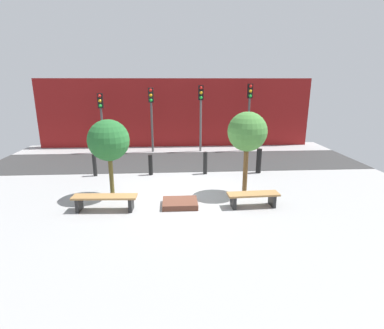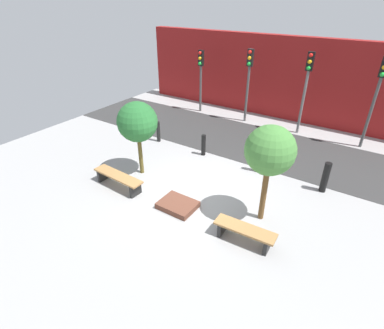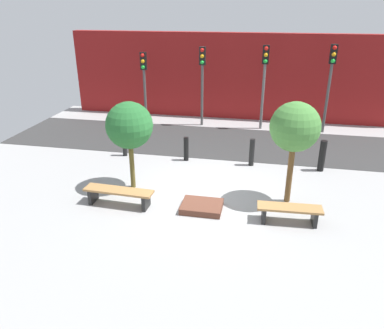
{
  "view_description": "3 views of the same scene",
  "coord_description": "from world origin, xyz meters",
  "px_view_note": "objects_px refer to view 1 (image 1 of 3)",
  "views": [
    {
      "loc": [
        -0.17,
        -9.79,
        3.87
      ],
      "look_at": [
        0.39,
        -0.81,
        1.36
      ],
      "focal_mm": 28.0,
      "sensor_mm": 36.0,
      "label": 1
    },
    {
      "loc": [
        4.44,
        -6.76,
        5.75
      ],
      "look_at": [
        0.08,
        -0.2,
        1.22
      ],
      "focal_mm": 28.0,
      "sensor_mm": 36.0,
      "label": 2
    },
    {
      "loc": [
        1.5,
        -9.74,
        5.2
      ],
      "look_at": [
        -0.34,
        -0.56,
        1.19
      ],
      "focal_mm": 35.0,
      "sensor_mm": 36.0,
      "label": 3
    }
  ],
  "objects_px": {
    "traffic_light_west": "(101,112)",
    "traffic_light_mid_west": "(151,108)",
    "traffic_light_east": "(249,105)",
    "bollard_far_left": "(95,165)",
    "bollard_center": "(205,163)",
    "bollard_right": "(259,161)",
    "bollard_left": "(151,165)",
    "bench_right": "(253,197)",
    "tree_behind_right_bench": "(247,132)",
    "traffic_light_mid_east": "(201,106)",
    "planter_bed": "(180,203)",
    "bench_left": "(105,200)",
    "tree_behind_left_bench": "(109,141)"
  },
  "relations": [
    {
      "from": "planter_bed",
      "to": "bollard_center",
      "type": "distance_m",
      "value": 3.6
    },
    {
      "from": "bench_left",
      "to": "bollard_left",
      "type": "bearing_deg",
      "value": 74.93
    },
    {
      "from": "tree_behind_left_bench",
      "to": "tree_behind_right_bench",
      "type": "height_order",
      "value": "tree_behind_right_bench"
    },
    {
      "from": "traffic_light_mid_west",
      "to": "bollard_right",
      "type": "bearing_deg",
      "value": -41.92
    },
    {
      "from": "bollard_right",
      "to": "bollard_left",
      "type": "bearing_deg",
      "value": 180.0
    },
    {
      "from": "planter_bed",
      "to": "traffic_light_east",
      "type": "distance_m",
      "value": 9.09
    },
    {
      "from": "bollard_center",
      "to": "traffic_light_east",
      "type": "bearing_deg",
      "value": 56.34
    },
    {
      "from": "bollard_far_left",
      "to": "bollard_left",
      "type": "height_order",
      "value": "bollard_far_left"
    },
    {
      "from": "bollard_far_left",
      "to": "tree_behind_left_bench",
      "type": "bearing_deg",
      "value": -64.02
    },
    {
      "from": "bollard_right",
      "to": "traffic_light_west",
      "type": "distance_m",
      "value": 8.9
    },
    {
      "from": "bollard_right",
      "to": "planter_bed",
      "type": "bearing_deg",
      "value": -135.96
    },
    {
      "from": "bench_left",
      "to": "bollard_right",
      "type": "relative_size",
      "value": 1.85
    },
    {
      "from": "bollard_far_left",
      "to": "traffic_light_west",
      "type": "bearing_deg",
      "value": 97.45
    },
    {
      "from": "bench_right",
      "to": "bollard_right",
      "type": "distance_m",
      "value": 3.78
    },
    {
      "from": "traffic_light_east",
      "to": "bench_left",
      "type": "bearing_deg",
      "value": -128.8
    },
    {
      "from": "bollard_left",
      "to": "bollard_center",
      "type": "bearing_deg",
      "value": 0.0
    },
    {
      "from": "planter_bed",
      "to": "traffic_light_west",
      "type": "xyz_separation_m",
      "value": [
        -4.07,
        7.74,
        2.16
      ]
    },
    {
      "from": "bollard_right",
      "to": "traffic_light_mid_west",
      "type": "height_order",
      "value": "traffic_light_mid_west"
    },
    {
      "from": "traffic_light_west",
      "to": "traffic_light_mid_west",
      "type": "relative_size",
      "value": 0.92
    },
    {
      "from": "bollard_left",
      "to": "bollard_right",
      "type": "relative_size",
      "value": 0.82
    },
    {
      "from": "planter_bed",
      "to": "tree_behind_right_bench",
      "type": "height_order",
      "value": "tree_behind_right_bench"
    },
    {
      "from": "bollard_far_left",
      "to": "bench_right",
      "type": "bearing_deg",
      "value": -31.64
    },
    {
      "from": "bollard_center",
      "to": "traffic_light_mid_east",
      "type": "height_order",
      "value": "traffic_light_mid_east"
    },
    {
      "from": "tree_behind_right_bench",
      "to": "traffic_light_east",
      "type": "height_order",
      "value": "traffic_light_east"
    },
    {
      "from": "traffic_light_mid_east",
      "to": "traffic_light_east",
      "type": "xyz_separation_m",
      "value": [
        2.71,
        0.0,
        0.06
      ]
    },
    {
      "from": "bench_right",
      "to": "bollard_left",
      "type": "bearing_deg",
      "value": 131.47
    },
    {
      "from": "tree_behind_right_bench",
      "to": "traffic_light_mid_east",
      "type": "distance_m",
      "value": 6.86
    },
    {
      "from": "planter_bed",
      "to": "bench_right",
      "type": "bearing_deg",
      "value": -4.94
    },
    {
      "from": "bollard_far_left",
      "to": "traffic_light_mid_west",
      "type": "bearing_deg",
      "value": 63.82
    },
    {
      "from": "traffic_light_mid_east",
      "to": "bollard_left",
      "type": "bearing_deg",
      "value": -120.06
    },
    {
      "from": "traffic_light_east",
      "to": "bollard_far_left",
      "type": "bearing_deg",
      "value": -150.06
    },
    {
      "from": "tree_behind_left_bench",
      "to": "bollard_right",
      "type": "height_order",
      "value": "tree_behind_left_bench"
    },
    {
      "from": "bench_right",
      "to": "traffic_light_east",
      "type": "bearing_deg",
      "value": 74.84
    },
    {
      "from": "bollard_far_left",
      "to": "traffic_light_west",
      "type": "distance_m",
      "value": 4.74
    },
    {
      "from": "bench_right",
      "to": "bollard_left",
      "type": "height_order",
      "value": "bollard_left"
    },
    {
      "from": "traffic_light_mid_east",
      "to": "bollard_center",
      "type": "bearing_deg",
      "value": -92.5
    },
    {
      "from": "traffic_light_mid_east",
      "to": "traffic_light_mid_west",
      "type": "bearing_deg",
      "value": -179.99
    },
    {
      "from": "tree_behind_right_bench",
      "to": "traffic_light_east",
      "type": "xyz_separation_m",
      "value": [
        1.75,
        6.79,
        0.37
      ]
    },
    {
      "from": "traffic_light_west",
      "to": "traffic_light_mid_west",
      "type": "distance_m",
      "value": 2.72
    },
    {
      "from": "traffic_light_mid_west",
      "to": "bollard_left",
      "type": "bearing_deg",
      "value": -87.5
    },
    {
      "from": "planter_bed",
      "to": "bollard_right",
      "type": "height_order",
      "value": "bollard_right"
    },
    {
      "from": "bollard_center",
      "to": "bollard_right",
      "type": "relative_size",
      "value": 0.91
    },
    {
      "from": "tree_behind_right_bench",
      "to": "traffic_light_west",
      "type": "height_order",
      "value": "traffic_light_west"
    },
    {
      "from": "bollard_right",
      "to": "tree_behind_left_bench",
      "type": "bearing_deg",
      "value": -157.34
    },
    {
      "from": "bench_right",
      "to": "planter_bed",
      "type": "bearing_deg",
      "value": 172.35
    },
    {
      "from": "planter_bed",
      "to": "bollard_far_left",
      "type": "distance_m",
      "value": 4.88
    },
    {
      "from": "traffic_light_mid_east",
      "to": "bench_right",
      "type": "bearing_deg",
      "value": -83.11
    },
    {
      "from": "bench_left",
      "to": "bollard_far_left",
      "type": "height_order",
      "value": "bollard_far_left"
    },
    {
      "from": "bench_right",
      "to": "tree_behind_right_bench",
      "type": "bearing_deg",
      "value": 87.28
    },
    {
      "from": "bollard_far_left",
      "to": "bench_left",
      "type": "bearing_deg",
      "value": -71.73
    }
  ]
}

